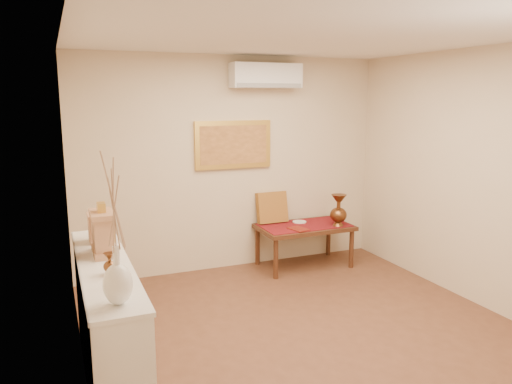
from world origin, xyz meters
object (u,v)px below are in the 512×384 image
mantel_clock (103,232)px  low_table (304,230)px  white_vase (115,230)px  wooden_chest (98,228)px  brass_urn_tall (339,207)px  display_ledge (108,325)px

mantel_clock → low_table: (2.65, 1.66, -0.67)m
white_vase → low_table: 3.91m
wooden_chest → mantel_clock: bearing=-89.2°
mantel_clock → wooden_chest: mantel_clock is taller
brass_urn_tall → wooden_chest: size_ratio=2.03×
wooden_chest → brass_urn_tall: bearing=19.7°
display_ledge → wooden_chest: (0.02, 0.59, 0.61)m
wooden_chest → display_ledge: bearing=-91.9°
brass_urn_tall → mantel_clock: bearing=-154.3°
white_vase → display_ledge: bearing=90.3°
white_vase → brass_urn_tall: 3.99m
white_vase → brass_urn_tall: white_vase is taller
brass_urn_tall → display_ledge: brass_urn_tall is taller
white_vase → wooden_chest: (0.02, 1.40, -0.33)m
white_vase → wooden_chest: white_vase is taller
brass_urn_tall → display_ledge: 3.50m
display_ledge → low_table: 3.27m
white_vase → low_table: bearing=45.2°
display_ledge → white_vase: bearing=-89.7°
white_vase → wooden_chest: 1.44m
display_ledge → low_table: bearing=35.1°
display_ledge → low_table: size_ratio=1.68×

